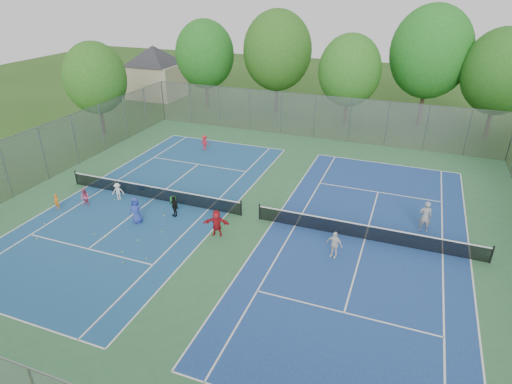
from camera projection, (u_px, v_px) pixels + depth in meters
The scene contains 37 objects.
ground at pixel (250, 217), 26.48m from camera, with size 120.00×120.00×0.00m, color #274C17.
court_pad at pixel (250, 217), 26.48m from camera, with size 32.00×32.00×0.01m, color #31683E.
court_left at pixel (154, 199), 28.71m from camera, with size 10.97×23.77×0.01m, color navy.
court_right at pixel (365, 239), 24.24m from camera, with size 10.97×23.77×0.01m, color navy.
net_left at pixel (153, 193), 28.51m from camera, with size 12.87×0.10×0.91m, color black.
net_right at pixel (366, 233), 24.05m from camera, with size 12.87×0.10×0.91m, color black.
fence_north at pixel (315, 117), 38.98m from camera, with size 32.00×0.10×4.00m, color gray.
fence_west at pixel (43, 154), 30.70m from camera, with size 32.00×0.10×4.00m, color gray.
house at pixel (154, 63), 51.70m from camera, with size 11.03×11.03×7.30m.
tree_nw at pixel (205, 54), 46.73m from camera, with size 6.40×6.40×9.58m.
tree_nl at pixel (277, 51), 44.72m from camera, with size 7.20×7.20×10.69m.
tree_nc at pixel (350, 71), 41.01m from camera, with size 6.00×6.00×8.85m.
tree_nr at pixel (431, 52), 40.55m from camera, with size 7.60×7.60×11.42m.
tree_ne at pixel (501, 72), 37.44m from camera, with size 6.60×6.60×9.77m.
tree_side_w at pixel (95, 78), 38.58m from camera, with size 5.60×5.60×8.47m.
ball_crate at pixel (142, 187), 30.00m from camera, with size 0.37×0.37×0.32m, color blue.
ball_hopper at pixel (173, 201), 27.94m from camera, with size 0.27×0.27×0.53m, color green.
student_a at pixel (57, 202), 27.24m from camera, with size 0.38×0.25×1.04m, color orange.
student_b at pixel (85, 198), 27.59m from camera, with size 0.59×0.46×1.21m, color #CC4F75.
student_c at pixel (118, 192), 28.37m from camera, with size 0.78×0.45×1.20m, color silver.
student_d at pixel (174, 206), 26.36m from camera, with size 0.80×0.33×1.37m, color black.
student_e at pixel (136, 210), 25.58m from camera, with size 0.82×0.53×1.68m, color #2A3D9C.
student_f at pixel (217, 223), 24.30m from camera, with size 1.50×0.48×1.62m, color #AE1821.
child_far_baseline at pixel (205, 143), 36.73m from camera, with size 0.84×0.48×1.30m, color red.
instructor at pixel (425, 217), 24.63m from camera, with size 0.71×0.46×1.94m, color gray.
teen_court_b at pixel (334, 244), 22.41m from camera, with size 0.90×0.37×1.53m, color silver.
tennis_ball_0 at pixel (95, 234), 24.66m from camera, with size 0.07×0.07×0.07m, color gold.
tennis_ball_1 at pixel (106, 237), 24.43m from camera, with size 0.07×0.07×0.07m, color #D1F539.
tennis_ball_2 at pixel (164, 216), 26.61m from camera, with size 0.07×0.07×0.07m, color #C9D431.
tennis_ball_3 at pixel (123, 262), 22.21m from camera, with size 0.07×0.07×0.07m, color #CAD531.
tennis_ball_4 at pixel (45, 224), 25.71m from camera, with size 0.07×0.07×0.07m, color yellow.
tennis_ball_5 at pixel (147, 259), 22.50m from camera, with size 0.07×0.07×0.07m, color yellow.
tennis_ball_6 at pixel (122, 252), 23.07m from camera, with size 0.07×0.07×0.07m, color #D5E535.
tennis_ball_7 at pixel (114, 200), 28.53m from camera, with size 0.07×0.07×0.07m, color #C4EA36.
tennis_ball_8 at pixel (37, 239), 24.23m from camera, with size 0.07×0.07×0.07m, color yellow.
tennis_ball_9 at pixel (138, 240), 24.08m from camera, with size 0.07×0.07×0.07m, color #C7F238.
tennis_ball_10 at pixel (162, 232), 24.88m from camera, with size 0.07×0.07×0.07m, color #C7EA36.
Camera 1 is at (8.53, -21.37, 13.22)m, focal length 30.00 mm.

